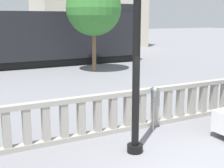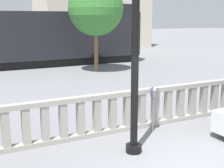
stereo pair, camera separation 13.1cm
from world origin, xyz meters
name	(u,v)px [view 1 (the left image)]	position (x,y,z in m)	size (l,w,h in m)	color
balustrade	(128,111)	(0.00, 2.87, 0.62)	(12.77, 0.24, 1.24)	#9E998E
lamppost	(137,36)	(-0.66, 1.39, 2.97)	(0.41, 0.41, 6.17)	black
parking_meter	(154,95)	(0.62, 2.41, 1.14)	(0.19, 0.19, 1.39)	#99999E
building_block	(89,7)	(10.26, 29.11, 4.64)	(12.33, 6.51, 9.28)	beige
tree_left	(94,8)	(3.58, 13.16, 3.98)	(3.45, 3.45, 5.72)	brown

